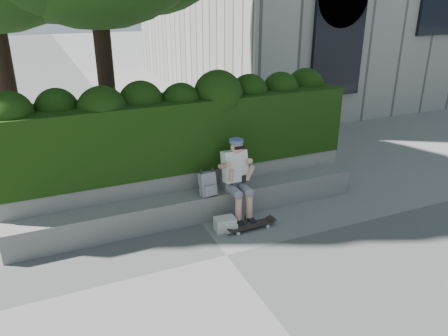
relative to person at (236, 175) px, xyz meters
name	(u,v)px	position (x,y,z in m)	size (l,w,h in m)	color
ground	(226,255)	(-0.65, -1.07, -0.75)	(80.00, 80.00, 0.00)	slate
bench_ledge	(196,206)	(-0.65, 0.18, -0.53)	(6.00, 0.45, 0.45)	gray
planter_wall	(187,187)	(-0.65, 0.66, -0.38)	(6.00, 0.50, 0.75)	gray
hedge	(181,131)	(-0.65, 0.88, 0.60)	(6.00, 1.00, 1.20)	black
person	(236,175)	(0.00, 0.00, 0.00)	(0.40, 0.76, 1.38)	gray
skateboard	(251,225)	(0.02, -0.52, -0.68)	(0.78, 0.22, 0.08)	black
backpack_plaid	(208,184)	(-0.48, 0.08, -0.11)	(0.27, 0.14, 0.39)	#B0B0B5
backpack_ground	(225,224)	(-0.37, -0.38, -0.65)	(0.33, 0.23, 0.21)	silver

